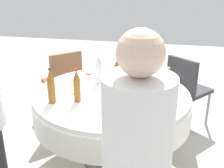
# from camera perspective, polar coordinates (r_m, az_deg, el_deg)

# --- Properties ---
(ground_plane) EXTENTS (10.00, 10.00, 0.00)m
(ground_plane) POSITION_cam_1_polar(r_m,az_deg,el_deg) (2.93, 0.00, -15.08)
(ground_plane) COLOR #B7B2A8
(dining_table) EXTENTS (1.43, 1.43, 0.74)m
(dining_table) POSITION_cam_1_polar(r_m,az_deg,el_deg) (2.61, 0.00, -4.63)
(dining_table) COLOR white
(dining_table) RESTS_ON ground_plane
(bottle_amber_near) EXTENTS (0.07, 0.07, 0.33)m
(bottle_amber_near) POSITION_cam_1_polar(r_m,az_deg,el_deg) (2.37, 4.11, 0.42)
(bottle_amber_near) COLOR #8C5619
(bottle_amber_near) RESTS_ON dining_table
(bottle_dark_green_left) EXTENTS (0.06, 0.06, 0.25)m
(bottle_dark_green_left) POSITION_cam_1_polar(r_m,az_deg,el_deg) (2.53, 11.19, 0.45)
(bottle_dark_green_left) COLOR #194728
(bottle_dark_green_left) RESTS_ON dining_table
(bottle_amber_right) EXTENTS (0.07, 0.07, 0.28)m
(bottle_amber_right) POSITION_cam_1_polar(r_m,az_deg,el_deg) (2.65, 1.12, 2.24)
(bottle_amber_right) COLOR #8C5619
(bottle_amber_right) RESTS_ON dining_table
(bottle_amber_front) EXTENTS (0.07, 0.07, 0.27)m
(bottle_amber_front) POSITION_cam_1_polar(r_m,az_deg,el_deg) (2.27, 6.57, -1.41)
(bottle_amber_front) COLOR #8C5619
(bottle_amber_front) RESTS_ON dining_table
(bottle_clear_outer) EXTENTS (0.06, 0.06, 0.29)m
(bottle_clear_outer) POSITION_cam_1_polar(r_m,az_deg,el_deg) (2.72, -2.75, 2.94)
(bottle_clear_outer) COLOR silver
(bottle_clear_outer) RESTS_ON dining_table
(bottle_amber_mid) EXTENTS (0.07, 0.07, 0.30)m
(bottle_amber_mid) POSITION_cam_1_polar(r_m,az_deg,el_deg) (2.35, -12.24, -0.60)
(bottle_amber_mid) COLOR #8C5619
(bottle_amber_mid) RESTS_ON dining_table
(bottle_amber_rear) EXTENTS (0.06, 0.06, 0.29)m
(bottle_amber_rear) POSITION_cam_1_polar(r_m,az_deg,el_deg) (2.34, -7.13, -0.46)
(bottle_amber_rear) COLOR #8C5619
(bottle_amber_rear) RESTS_ON dining_table
(wine_glass_front) EXTENTS (0.07, 0.07, 0.15)m
(wine_glass_front) POSITION_cam_1_polar(r_m,az_deg,el_deg) (2.49, 4.19, 0.25)
(wine_glass_front) COLOR white
(wine_glass_front) RESTS_ON dining_table
(wine_glass_outer) EXTENTS (0.07, 0.07, 0.15)m
(wine_glass_outer) POSITION_cam_1_polar(r_m,az_deg,el_deg) (2.79, 1.01, 2.85)
(wine_glass_outer) COLOR white
(wine_glass_outer) RESTS_ON dining_table
(wine_glass_mid) EXTENTS (0.08, 0.08, 0.15)m
(wine_glass_mid) POSITION_cam_1_polar(r_m,az_deg,el_deg) (2.79, 10.56, 2.59)
(wine_glass_mid) COLOR white
(wine_glass_mid) RESTS_ON dining_table
(wine_glass_rear) EXTENTS (0.06, 0.06, 0.15)m
(wine_glass_rear) POSITION_cam_1_polar(r_m,az_deg,el_deg) (2.07, 4.84, -4.30)
(wine_glass_rear) COLOR white
(wine_glass_rear) RESTS_ON dining_table
(plate_inner) EXTENTS (0.21, 0.21, 0.02)m
(plate_inner) POSITION_cam_1_polar(r_m,az_deg,el_deg) (2.22, 0.50, -5.18)
(plate_inner) COLOR white
(plate_inner) RESTS_ON dining_table
(plate_far) EXTENTS (0.23, 0.23, 0.04)m
(plate_far) POSITION_cam_1_polar(r_m,az_deg,el_deg) (3.03, 1.24, 2.49)
(plate_far) COLOR white
(plate_far) RESTS_ON dining_table
(plate_south) EXTENTS (0.25, 0.25, 0.04)m
(plate_south) POSITION_cam_1_polar(r_m,az_deg,el_deg) (2.99, -4.64, 2.13)
(plate_south) COLOR white
(plate_south) RESTS_ON dining_table
(plate_west) EXTENTS (0.25, 0.25, 0.02)m
(plate_west) POSITION_cam_1_polar(r_m,az_deg,el_deg) (2.63, -7.23, -0.92)
(plate_west) COLOR white
(plate_west) RESTS_ON dining_table
(spoon_left) EXTENTS (0.13, 0.15, 0.00)m
(spoon_left) POSITION_cam_1_polar(r_m,az_deg,el_deg) (2.43, 10.30, -3.27)
(spoon_left) COLOR silver
(spoon_left) RESTS_ON dining_table
(spoon_right) EXTENTS (0.14, 0.14, 0.00)m
(spoon_right) POSITION_cam_1_polar(r_m,az_deg,el_deg) (2.52, -0.61, -1.87)
(spoon_right) COLOR silver
(spoon_right) RESTS_ON dining_table
(knife_front) EXTENTS (0.18, 0.07, 0.00)m
(knife_front) POSITION_cam_1_polar(r_m,az_deg,el_deg) (2.67, 4.61, -0.56)
(knife_front) COLOR silver
(knife_front) RESTS_ON dining_table
(chair_mid) EXTENTS (0.57, 0.57, 0.87)m
(chair_mid) POSITION_cam_1_polar(r_m,az_deg,el_deg) (3.54, -9.73, 1.05)
(chair_mid) COLOR brown
(chair_mid) RESTS_ON ground_plane
(chair_rear) EXTENTS (0.56, 0.56, 0.87)m
(chair_rear) POSITION_cam_1_polar(r_m,az_deg,el_deg) (3.38, 14.75, -0.41)
(chair_rear) COLOR #2D2D33
(chair_rear) RESTS_ON ground_plane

